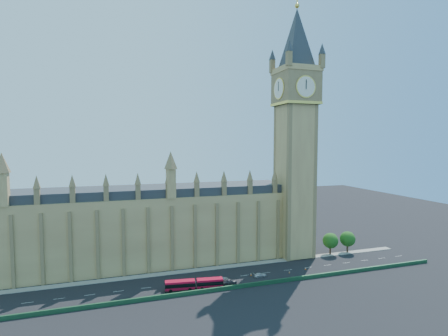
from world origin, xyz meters
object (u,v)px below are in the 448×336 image
object	(u,v)px
red_bus	(194,284)
car_white	(260,275)
car_silver	(222,279)
car_grey	(229,281)

from	to	relation	value
red_bus	car_white	distance (m)	22.95
red_bus	car_silver	xyz separation A→B (m)	(9.64, 3.00, -0.81)
car_grey	car_white	xyz separation A→B (m)	(11.48, 2.35, -0.20)
car_silver	car_grey	bearing A→B (deg)	-151.44
red_bus	car_silver	distance (m)	10.13
car_silver	car_white	xyz separation A→B (m)	(13.11, -0.15, -0.11)
car_grey	car_silver	size ratio (longest dim) A/B	1.08
car_grey	red_bus	bearing A→B (deg)	92.48
car_silver	red_bus	bearing A→B (deg)	102.76
red_bus	car_grey	xyz separation A→B (m)	(11.27, 0.50, -0.73)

